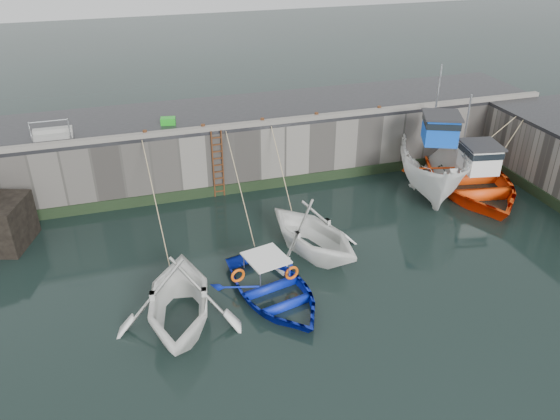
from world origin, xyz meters
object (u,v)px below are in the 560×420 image
object	(u,v)px
bollard_c	(262,121)
bollard_b	(203,127)
boat_near_white	(181,322)
boat_near_blacktrim	(312,252)
boat_far_orange	(469,179)
bollard_e	(379,109)
bollard_d	(316,115)
ladder	(218,165)
bollard_a	(145,133)
boat_near_blue	(273,296)
fish_crate	(168,121)
boat_far_white	(433,164)

from	to	relation	value
bollard_c	bollard_b	bearing A→B (deg)	180.00
boat_near_white	boat_near_blacktrim	bearing A→B (deg)	36.09
boat_far_orange	bollard_e	size ratio (longest dim) A/B	29.77
bollard_d	bollard_e	size ratio (longest dim) A/B	1.00
ladder	bollard_b	bearing A→B (deg)	146.14
bollard_b	bollard_a	bearing A→B (deg)	180.00
boat_near_blue	boat_near_blacktrim	world-z (taller)	boat_near_blacktrim
boat_near_blacktrim	fish_crate	bearing A→B (deg)	99.10
boat_near_blue	boat_far_orange	size ratio (longest dim) A/B	0.59
boat_near_blue	bollard_c	world-z (taller)	bollard_c
boat_near_white	bollard_d	size ratio (longest dim) A/B	17.58
bollard_e	bollard_a	bearing A→B (deg)	180.00
boat_far_white	boat_far_orange	xyz separation A→B (m)	(1.72, -0.62, -0.71)
bollard_c	bollard_d	world-z (taller)	same
bollard_a	bollard_b	world-z (taller)	same
ladder	bollard_c	xyz separation A→B (m)	(2.20, 0.34, 1.71)
ladder	bollard_a	world-z (taller)	bollard_a
boat_near_blacktrim	boat_far_orange	world-z (taller)	boat_far_orange
boat_near_blacktrim	fish_crate	size ratio (longest dim) A/B	7.20
boat_near_white	bollard_e	xyz separation A→B (m)	(10.99, 8.68, 3.30)
boat_near_blacktrim	bollard_c	size ratio (longest dim) A/B	16.74
boat_near_blacktrim	boat_far_orange	bearing A→B (deg)	-3.06
boat_far_orange	boat_near_blacktrim	bearing A→B (deg)	-151.38
boat_near_blacktrim	boat_near_blue	bearing A→B (deg)	-156.67
fish_crate	bollard_b	distance (m)	1.85
boat_near_blue	bollard_c	size ratio (longest dim) A/B	17.53
fish_crate	boat_near_blue	bearing A→B (deg)	-66.85
fish_crate	bollard_c	distance (m)	4.26
boat_far_orange	bollard_d	xyz separation A→B (m)	(-6.69, 3.04, 2.80)
bollard_d	bollard_b	bearing A→B (deg)	180.00
bollard_d	ladder	bearing A→B (deg)	-176.00
bollard_a	boat_far_white	bearing A→B (deg)	-10.69
boat_far_white	bollard_b	distance (m)	10.76
boat_near_white	bollard_b	world-z (taller)	bollard_b
ladder	boat_near_white	world-z (taller)	ladder
boat_near_white	fish_crate	distance (m)	10.52
boat_near_blacktrim	boat_far_white	size ratio (longest dim) A/B	0.58
boat_near_white	bollard_d	xyz separation A→B (m)	(7.79, 8.68, 3.30)
boat_near_blue	boat_near_blacktrim	bearing A→B (deg)	31.94
ladder	boat_near_blue	world-z (taller)	ladder
fish_crate	bollard_b	xyz separation A→B (m)	(1.37, -1.24, -0.01)
boat_near_white	boat_near_blue	size ratio (longest dim) A/B	1.00
boat_near_blacktrim	bollard_c	world-z (taller)	bollard_c
bollard_a	bollard_b	xyz separation A→B (m)	(2.50, 0.00, 0.00)
boat_near_blacktrim	fish_crate	distance (m)	9.11
boat_near_blacktrim	bollard_a	distance (m)	8.80
boat_near_white	fish_crate	world-z (taller)	fish_crate
boat_near_blacktrim	bollard_c	xyz separation A→B (m)	(-0.26, 6.06, 3.30)
boat_far_orange	fish_crate	size ratio (longest dim) A/B	12.79
boat_near_blacktrim	bollard_d	world-z (taller)	bollard_d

